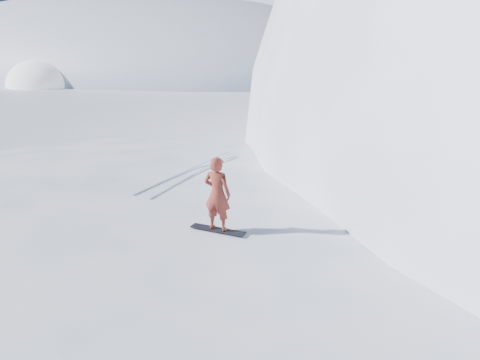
% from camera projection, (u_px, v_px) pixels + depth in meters
% --- Properties ---
extents(ground, '(400.00, 400.00, 0.00)m').
position_uv_depth(ground, '(119.00, 295.00, 13.59)').
color(ground, white).
rests_on(ground, ground).
extents(near_ridge, '(36.00, 28.00, 4.80)m').
position_uv_depth(near_ridge, '(210.00, 264.00, 15.38)').
color(near_ridge, white).
rests_on(near_ridge, ground).
extents(far_ridge_a, '(120.00, 70.00, 28.00)m').
position_uv_depth(far_ridge_a, '(114.00, 64.00, 98.44)').
color(far_ridge_a, white).
rests_on(far_ridge_a, ground).
extents(far_ridge_c, '(140.00, 90.00, 36.00)m').
position_uv_depth(far_ridge_c, '(343.00, 58.00, 121.09)').
color(far_ridge_c, white).
rests_on(far_ridge_c, ground).
extents(wind_bumps, '(16.00, 14.40, 1.00)m').
position_uv_depth(wind_bumps, '(157.00, 261.00, 15.54)').
color(wind_bumps, white).
rests_on(wind_bumps, ground).
extents(snowboard, '(1.53, 0.57, 0.03)m').
position_uv_depth(snowboard, '(218.00, 230.00, 12.11)').
color(snowboard, black).
rests_on(snowboard, near_ridge).
extents(snowboarder, '(0.79, 0.60, 1.94)m').
position_uv_depth(snowboarder, '(217.00, 194.00, 11.80)').
color(snowboarder, maroon).
rests_on(snowboarder, snowboard).
extents(vapor_plume, '(9.63, 7.70, 6.74)m').
position_uv_depth(vapor_plume, '(39.00, 86.00, 61.85)').
color(vapor_plume, white).
rests_on(vapor_plume, ground).
extents(board_tracks, '(1.42, 5.97, 0.04)m').
position_uv_depth(board_tracks, '(192.00, 171.00, 17.05)').
color(board_tracks, silver).
rests_on(board_tracks, ground).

